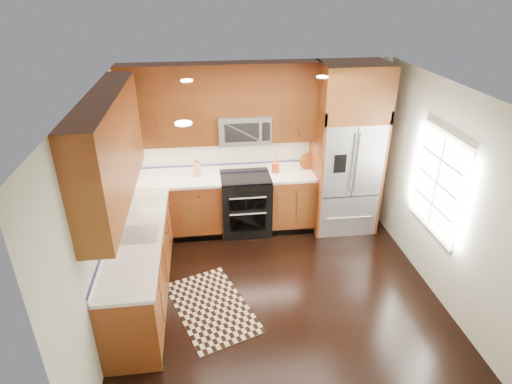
{
  "coord_description": "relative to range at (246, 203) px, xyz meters",
  "views": [
    {
      "loc": [
        -0.84,
        -4.21,
        3.67
      ],
      "look_at": [
        -0.22,
        0.6,
        1.21
      ],
      "focal_mm": 30.0,
      "sensor_mm": 36.0,
      "label": 1
    }
  ],
  "objects": [
    {
      "name": "ground",
      "position": [
        0.25,
        -1.67,
        -0.47
      ],
      "size": [
        4.0,
        4.0,
        0.0
      ],
      "primitive_type": "plane",
      "color": "black",
      "rests_on": "ground"
    },
    {
      "name": "wall_back",
      "position": [
        0.25,
        0.33,
        0.83
      ],
      "size": [
        4.0,
        0.02,
        2.6
      ],
      "primitive_type": "cube",
      "color": "beige",
      "rests_on": "ground"
    },
    {
      "name": "wall_left",
      "position": [
        -1.75,
        -1.67,
        0.83
      ],
      "size": [
        0.02,
        4.0,
        2.6
      ],
      "primitive_type": "cube",
      "color": "beige",
      "rests_on": "ground"
    },
    {
      "name": "wall_right",
      "position": [
        2.25,
        -1.67,
        0.83
      ],
      "size": [
        0.02,
        4.0,
        2.6
      ],
      "primitive_type": "cube",
      "color": "beige",
      "rests_on": "ground"
    },
    {
      "name": "window",
      "position": [
        2.23,
        -1.47,
        0.93
      ],
      "size": [
        0.04,
        1.1,
        1.3
      ],
      "color": "white",
      "rests_on": "ground"
    },
    {
      "name": "base_cabinets",
      "position": [
        -0.98,
        -0.77,
        -0.02
      ],
      "size": [
        2.85,
        3.0,
        0.9
      ],
      "color": "brown",
      "rests_on": "ground"
    },
    {
      "name": "countertop",
      "position": [
        -0.84,
        -0.65,
        0.45
      ],
      "size": [
        2.86,
        3.01,
        0.04
      ],
      "color": "silver",
      "rests_on": "base_cabinets"
    },
    {
      "name": "upper_cabinets",
      "position": [
        -0.9,
        -0.58,
        1.56
      ],
      "size": [
        2.85,
        3.0,
        1.15
      ],
      "color": "brown",
      "rests_on": "ground"
    },
    {
      "name": "range",
      "position": [
        0.0,
        0.0,
        0.0
      ],
      "size": [
        0.76,
        0.67,
        0.95
      ],
      "color": "black",
      "rests_on": "ground"
    },
    {
      "name": "microwave",
      "position": [
        -0.0,
        0.13,
        1.19
      ],
      "size": [
        0.76,
        0.4,
        0.42
      ],
      "color": "#B2B2B7",
      "rests_on": "ground"
    },
    {
      "name": "refrigerator",
      "position": [
        1.55,
        -0.04,
        0.83
      ],
      "size": [
        0.98,
        0.75,
        2.6
      ],
      "color": "#B2B2B7",
      "rests_on": "ground"
    },
    {
      "name": "sink_faucet",
      "position": [
        -1.48,
        -1.44,
        0.52
      ],
      "size": [
        0.54,
        0.44,
        0.37
      ],
      "color": "#B2B2B7",
      "rests_on": "countertop"
    },
    {
      "name": "rug",
      "position": [
        -0.62,
        -1.76,
        -0.46
      ],
      "size": [
        1.23,
        1.55,
        0.01
      ],
      "primitive_type": "cube",
      "rotation": [
        0.0,
        0.0,
        0.35
      ],
      "color": "black",
      "rests_on": "ground"
    },
    {
      "name": "knife_block",
      "position": [
        -0.72,
        0.15,
        0.57
      ],
      "size": [
        0.11,
        0.14,
        0.25
      ],
      "color": "#B67658",
      "rests_on": "countertop"
    },
    {
      "name": "utensil_crock",
      "position": [
        0.48,
        0.09,
        0.59
      ],
      "size": [
        0.13,
        0.13,
        0.34
      ],
      "color": "#A63A14",
      "rests_on": "countertop"
    },
    {
      "name": "cutting_board",
      "position": [
        1.0,
        0.16,
        0.48
      ],
      "size": [
        0.31,
        0.31,
        0.02
      ],
      "primitive_type": "cylinder",
      "rotation": [
        0.0,
        0.0,
        0.17
      ],
      "color": "brown",
      "rests_on": "countertop"
    }
  ]
}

